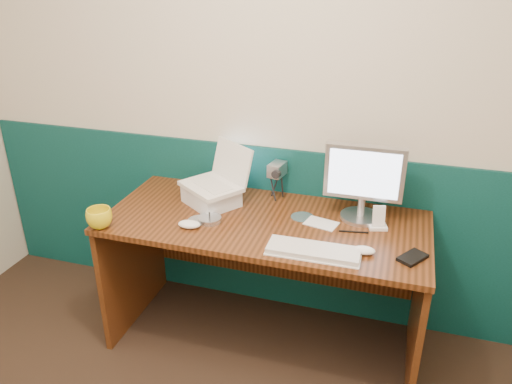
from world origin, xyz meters
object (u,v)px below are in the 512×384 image
(mug, at_px, (99,218))
(laptop, at_px, (210,166))
(monitor, at_px, (363,184))
(camcorder, at_px, (277,181))
(desk, at_px, (264,283))
(keyboard, at_px, (313,251))

(mug, bearing_deg, laptop, 43.52)
(laptop, bearing_deg, monitor, 39.52)
(laptop, distance_m, camcorder, 0.37)
(desk, height_order, laptop, laptop)
(desk, distance_m, keyboard, 0.54)
(mug, relative_size, camcorder, 0.62)
(monitor, distance_m, mug, 1.28)
(keyboard, height_order, camcorder, camcorder)
(desk, relative_size, monitor, 4.24)
(mug, bearing_deg, monitor, 21.21)
(monitor, height_order, camcorder, monitor)
(camcorder, bearing_deg, monitor, -2.04)
(monitor, bearing_deg, mug, -159.61)
(desk, xyz_separation_m, camcorder, (-0.01, 0.27, 0.47))
(keyboard, xyz_separation_m, mug, (-1.03, -0.06, 0.04))
(desk, xyz_separation_m, keyboard, (0.29, -0.24, 0.39))
(laptop, distance_m, keyboard, 0.73)
(camcorder, bearing_deg, keyboard, -48.36)
(monitor, bearing_deg, camcorder, 166.22)
(desk, relative_size, camcorder, 8.02)
(laptop, xyz_separation_m, keyboard, (0.61, -0.33, -0.20))
(monitor, height_order, keyboard, monitor)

